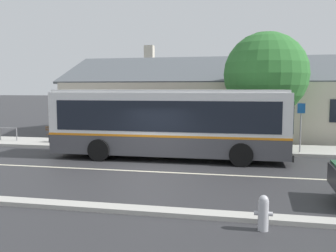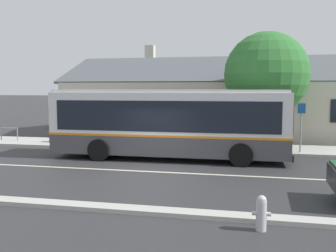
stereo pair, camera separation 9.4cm
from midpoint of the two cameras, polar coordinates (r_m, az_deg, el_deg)
ground_plane at (r=14.82m, az=-3.27°, el=-6.94°), size 300.00×300.00×0.00m
sidewalk_far at (r=20.57m, az=1.03°, el=-3.15°), size 60.00×3.00×0.15m
curb_near at (r=10.45m, az=-10.12°, el=-12.14°), size 60.00×0.50×0.12m
lane_divider_stripe at (r=14.82m, az=-3.27°, el=-6.93°), size 60.00×0.16×0.01m
community_building at (r=27.88m, az=7.72°, el=2.99°), size 20.90×10.59×6.61m
transit_bus at (r=17.30m, az=0.01°, el=0.64°), size 10.82×2.82×3.20m
bench_by_building at (r=22.40m, az=-15.96°, el=-1.35°), size 1.81×0.51×0.94m
bench_down_street at (r=21.03m, az=-5.97°, el=-1.63°), size 1.62×0.51×0.94m
street_tree_primary at (r=21.11m, az=14.65°, el=7.11°), size 4.57×4.57×6.31m
fire_hydrant at (r=9.04m, az=14.04°, el=-12.65°), size 0.42×0.24×0.83m
bus_stop_sign at (r=19.22m, az=19.45°, el=0.60°), size 0.36×0.07×2.40m
bike_rack at (r=24.38m, az=-23.26°, el=-0.78°), size 1.16×0.06×0.78m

